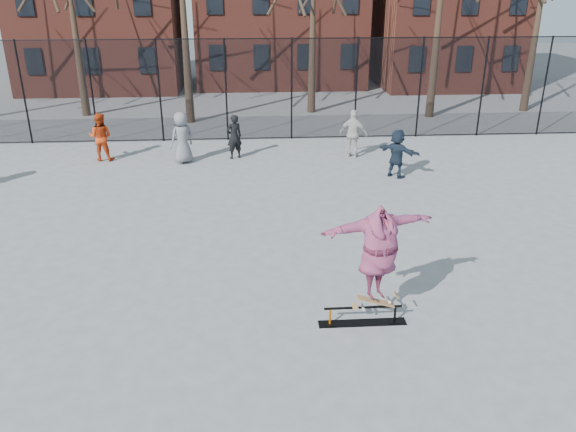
{
  "coord_description": "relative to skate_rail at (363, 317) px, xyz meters",
  "views": [
    {
      "loc": [
        -0.48,
        -9.46,
        5.98
      ],
      "look_at": [
        0.27,
        1.5,
        1.38
      ],
      "focal_mm": 35.0,
      "sensor_mm": 36.0,
      "label": 1
    }
  ],
  "objects": [
    {
      "name": "bystander_red",
      "position": [
        -7.36,
        11.05,
        0.71
      ],
      "size": [
        0.89,
        0.72,
        1.71
      ],
      "primitive_type": "imported",
      "rotation": [
        0.0,
        0.0,
        3.05
      ],
      "color": "#BA3610",
      "rests_on": "ground"
    },
    {
      "name": "ground",
      "position": [
        -1.54,
        0.56,
        -0.14
      ],
      "size": [
        100.0,
        100.0,
        0.0
      ],
      "primitive_type": "plane",
      "color": "slate"
    },
    {
      "name": "skateboard",
      "position": [
        0.23,
        0.0,
        0.27
      ],
      "size": [
        0.78,
        0.19,
        0.09
      ],
      "primitive_type": null,
      "color": "#A17440",
      "rests_on": "skate_rail"
    },
    {
      "name": "fence",
      "position": [
        -1.55,
        13.56,
        1.91
      ],
      "size": [
        34.03,
        0.07,
        4.0
      ],
      "color": "black",
      "rests_on": "ground"
    },
    {
      "name": "skater",
      "position": [
        0.23,
        0.0,
        1.22
      ],
      "size": [
        2.31,
        1.25,
        1.81
      ],
      "primitive_type": "imported",
      "rotation": [
        0.0,
        0.0,
        0.31
      ],
      "color": "#5B378A",
      "rests_on": "skateboard"
    },
    {
      "name": "bystander_white",
      "position": [
        1.71,
        10.79,
        0.73
      ],
      "size": [
        1.11,
        0.82,
        1.75
      ],
      "primitive_type": "imported",
      "rotation": [
        0.0,
        0.0,
        2.71
      ],
      "color": "#BDB5AF",
      "rests_on": "ground"
    },
    {
      "name": "skate_rail",
      "position": [
        0.0,
        0.0,
        0.0
      ],
      "size": [
        1.67,
        0.26,
        0.37
      ],
      "color": "black",
      "rests_on": "ground"
    },
    {
      "name": "bystander_navy",
      "position": [
        2.74,
        8.47,
        0.66
      ],
      "size": [
        1.4,
        1.37,
        1.6
      ],
      "primitive_type": "imported",
      "rotation": [
        0.0,
        0.0,
        2.38
      ],
      "color": "#1C2838",
      "rests_on": "ground"
    },
    {
      "name": "bystander_black",
      "position": [
        -2.61,
        10.96,
        0.66
      ],
      "size": [
        0.69,
        0.59,
        1.61
      ],
      "primitive_type": "imported",
      "rotation": [
        0.0,
        0.0,
        3.56
      ],
      "color": "black",
      "rests_on": "ground"
    },
    {
      "name": "bystander_grey",
      "position": [
        -4.42,
        10.53,
        0.77
      ],
      "size": [
        1.06,
        1.0,
        1.82
      ],
      "primitive_type": "imported",
      "rotation": [
        0.0,
        0.0,
        3.79
      ],
      "color": "slate",
      "rests_on": "ground"
    }
  ]
}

